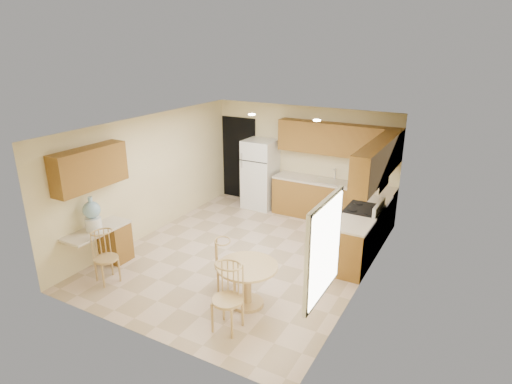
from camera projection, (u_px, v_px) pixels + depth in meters
The scene contains 30 objects.
floor at pixel (244, 255), 8.23m from camera, with size 5.50×5.50×0.00m, color #CBAE93.
ceiling at pixel (243, 126), 7.40m from camera, with size 4.50×5.50×0.02m, color white.
wall_back at pixel (303, 159), 10.09m from camera, with size 4.50×0.02×2.50m, color beige.
wall_front at pixel (136, 256), 5.55m from camera, with size 4.50×0.02×2.50m, color beige.
wall_left at pixel (150, 176), 8.84m from camera, with size 0.02×5.50×2.50m, color beige.
wall_right at pixel (366, 217), 6.79m from camera, with size 0.02×5.50×2.50m, color beige.
doorway at pixel (239, 158), 10.94m from camera, with size 0.90×0.02×2.10m, color black.
base_cab_back at pixel (332, 202), 9.71m from camera, with size 2.75×0.60×0.87m, color olive.
counter_back at pixel (333, 183), 9.56m from camera, with size 2.75×0.63×0.04m, color beige.
base_cab_right_a at pixel (372, 220), 8.73m from camera, with size 0.60×0.59×0.87m, color olive.
counter_right_a at pixel (374, 199), 8.58m from camera, with size 0.63×0.59×0.04m, color beige.
base_cab_right_b at pixel (351, 248), 7.53m from camera, with size 0.60×0.80×0.87m, color olive.
counter_right_b at pixel (353, 225), 7.38m from camera, with size 0.63×0.80×0.04m, color beige.
upper_cab_back at pixel (338, 139), 9.35m from camera, with size 2.75×0.33×0.70m, color olive.
upper_cab_right at pixel (378, 161), 7.67m from camera, with size 0.33×2.42×0.70m, color olive.
upper_cab_left at pixel (90, 168), 7.25m from camera, with size 0.33×1.40×0.70m, color olive.
sink at pixel (332, 182), 9.57m from camera, with size 0.78×0.44×0.01m, color silver.
range_hood at pixel (370, 184), 7.82m from camera, with size 0.50×0.76×0.14m, color silver.
desk_pedestal at pixel (115, 242), 7.94m from camera, with size 0.48×0.42×0.72m, color olive.
desk_top at pixel (97, 230), 7.49m from camera, with size 0.50×1.20×0.04m, color beige.
window at pixel (324, 249), 5.19m from camera, with size 0.06×1.12×1.30m.
can_light_a at pixel (252, 114), 8.62m from camera, with size 0.14×0.14×0.02m, color white.
can_light_b at pixel (317, 120), 7.99m from camera, with size 0.14×0.14×0.02m, color white.
refrigerator at pixel (260, 174), 10.37m from camera, with size 0.74×0.72×1.68m.
stove at pixel (362, 230), 8.18m from camera, with size 0.65×0.76×1.09m.
dining_table at pixel (247, 279), 6.52m from camera, with size 0.93×0.93×0.69m.
chair_table_a at pixel (223, 262), 6.89m from camera, with size 0.38×0.48×0.87m.
chair_table_b at pixel (223, 295), 5.83m from camera, with size 0.44×0.44×1.00m.
chair_desk at pixel (101, 254), 7.08m from camera, with size 0.40×0.52×0.90m.
water_crock at pixel (92, 216), 7.35m from camera, with size 0.30×0.30×0.62m.
Camera 1 is at (3.75, -6.34, 3.88)m, focal length 30.00 mm.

